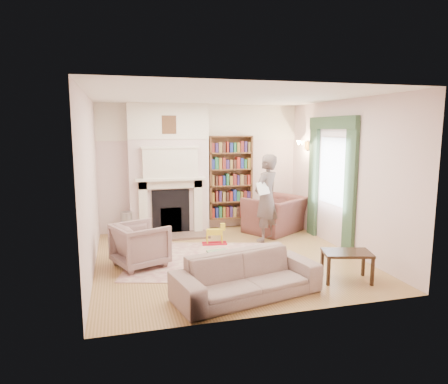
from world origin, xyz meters
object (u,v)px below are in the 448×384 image
object	(u,v)px
coffee_table	(346,266)
rocking_horse	(214,234)
armchair_left	(140,245)
paraffin_heater	(127,225)
man_reading	(266,198)
armchair_reading	(275,215)
sofa	(247,276)
bookcase	(230,177)

from	to	relation	value
coffee_table	rocking_horse	xyz separation A→B (m)	(-1.48, 2.33, -0.01)
coffee_table	armchair_left	bearing A→B (deg)	168.82
armchair_left	paraffin_heater	xyz separation A→B (m)	(-0.18, 1.87, -0.09)
man_reading	coffee_table	distance (m)	2.48
armchair_left	man_reading	distance (m)	2.76
armchair_reading	rocking_horse	world-z (taller)	armchair_reading
man_reading	rocking_horse	bearing A→B (deg)	-33.91
sofa	paraffin_heater	distance (m)	3.81
armchair_reading	rocking_horse	distance (m)	1.67
bookcase	armchair_left	distance (m)	3.13
rocking_horse	armchair_left	bearing A→B (deg)	-142.07
sofa	paraffin_heater	world-z (taller)	sofa
armchair_reading	rocking_horse	bearing A→B (deg)	-10.69
bookcase	paraffin_heater	xyz separation A→B (m)	(-2.34, -0.25, -0.90)
sofa	rocking_horse	size ratio (longest dim) A/B	4.12
bookcase	armchair_reading	world-z (taller)	bookcase
bookcase	armchair_left	bearing A→B (deg)	-135.50
rocking_horse	coffee_table	bearing A→B (deg)	-49.78
coffee_table	man_reading	bearing A→B (deg)	114.82
rocking_horse	paraffin_heater	bearing A→B (deg)	156.37
coffee_table	rocking_horse	distance (m)	2.76
armchair_left	bookcase	bearing A→B (deg)	-68.12
coffee_table	bookcase	bearing A→B (deg)	117.80
sofa	rocking_horse	xyz separation A→B (m)	(0.15, 2.49, -0.08)
man_reading	rocking_horse	distance (m)	1.28
sofa	armchair_left	bearing A→B (deg)	116.31
coffee_table	rocking_horse	bearing A→B (deg)	137.71
sofa	coffee_table	bearing A→B (deg)	-7.07
armchair_reading	rocking_horse	xyz separation A→B (m)	(-1.53, -0.63, -0.18)
man_reading	paraffin_heater	size ratio (longest dim) A/B	3.22
paraffin_heater	rocking_horse	distance (m)	1.94
armchair_left	rocking_horse	bearing A→B (deg)	-82.47
coffee_table	sofa	bearing A→B (deg)	-159.03
bookcase	coffee_table	world-z (taller)	bookcase
armchair_left	sofa	bearing A→B (deg)	-163.54
bookcase	paraffin_heater	world-z (taller)	bookcase
armchair_left	coffee_table	size ratio (longest dim) A/B	1.14
armchair_left	coffee_table	bearing A→B (deg)	-139.06
bookcase	sofa	distance (m)	3.95
paraffin_heater	rocking_horse	world-z (taller)	paraffin_heater
armchair_reading	rocking_horse	size ratio (longest dim) A/B	2.47
bookcase	armchair_reading	xyz separation A→B (m)	(0.85, -0.64, -0.78)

